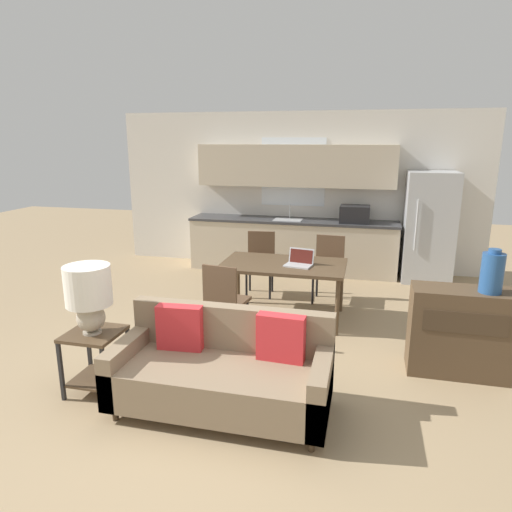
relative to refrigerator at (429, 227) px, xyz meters
name	(u,v)px	position (x,y,z in m)	size (l,w,h in m)	color
ground_plane	(211,402)	(-2.20, -4.23, -0.88)	(20.00, 20.00, 0.00)	#9E8460
wall_back	(296,191)	(-2.20, 0.40, 0.48)	(6.40, 0.07, 2.70)	silver
kitchen_counter	(294,222)	(-2.18, 0.09, -0.03)	(3.56, 0.65, 2.15)	beige
refrigerator	(429,227)	(0.00, 0.00, 0.00)	(0.76, 0.72, 1.75)	#B7BABC
dining_table	(283,268)	(-1.95, -2.15, -0.21)	(1.54, 0.92, 0.72)	brown
couch	(224,370)	(-2.07, -4.26, -0.54)	(1.80, 0.80, 0.83)	#3D2D1E
side_table	(95,352)	(-3.26, -4.30, -0.49)	(0.46, 0.46, 0.58)	brown
table_lamp	(89,293)	(-3.26, -4.32, 0.07)	(0.40, 0.40, 0.61)	#B2A893
credenza	(459,332)	(-0.04, -3.16, -0.44)	(0.92, 0.41, 0.86)	brown
vase	(492,272)	(0.17, -3.20, 0.18)	(0.20, 0.20, 0.41)	#234C84
dining_chair_far_right	(328,265)	(-1.45, -1.34, -0.36)	(0.44, 0.44, 0.92)	brown
dining_chair_far_left	(260,260)	(-2.45, -1.29, -0.36)	(0.46, 0.46, 0.92)	brown
dining_chair_near_left	(225,298)	(-2.45, -3.01, -0.36)	(0.47, 0.47, 0.92)	brown
laptop	(300,261)	(-1.74, -2.18, -0.11)	(0.36, 0.31, 0.20)	#B7BABC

